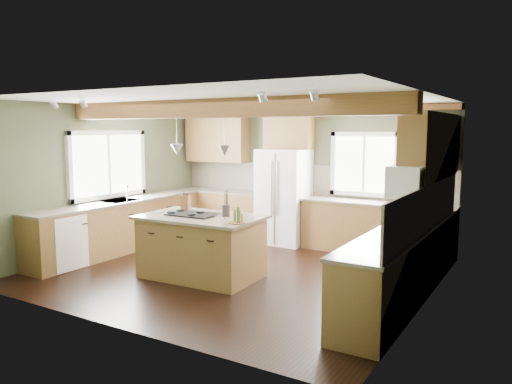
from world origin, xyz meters
The scene contains 37 objects.
floor centered at (0.00, 0.00, 0.00)m, with size 5.60×5.60×0.00m, color black.
ceiling centered at (0.00, 0.00, 2.60)m, with size 5.60×5.60×0.00m, color silver.
wall_back centered at (0.00, 2.50, 1.30)m, with size 5.60×5.60×0.00m, color #414B35.
wall_left centered at (-2.80, 0.00, 1.30)m, with size 5.00×5.00×0.00m, color #414B35.
wall_right centered at (2.80, 0.00, 1.30)m, with size 5.00×5.00×0.00m, color #414B35.
ceiling_beam centered at (0.00, -0.47, 2.47)m, with size 5.55×0.26×0.26m, color #583819.
soffit_trim centered at (0.00, 2.40, 2.54)m, with size 5.55×0.20×0.10m, color #583819.
backsplash_back centered at (0.00, 2.48, 1.21)m, with size 5.58×0.03×0.58m, color brown.
backsplash_right centered at (2.78, 0.05, 1.21)m, with size 0.03×3.70×0.58m, color brown.
base_cab_back_left centered at (-1.79, 2.20, 0.44)m, with size 2.02×0.60×0.88m, color brown.
counter_back_left centered at (-1.79, 2.20, 0.90)m, with size 2.06×0.64×0.04m, color #463F33.
base_cab_back_right centered at (1.49, 2.20, 0.44)m, with size 2.62×0.60×0.88m, color brown.
counter_back_right centered at (1.49, 2.20, 0.90)m, with size 2.66×0.64×0.04m, color #463F33.
base_cab_left centered at (-2.50, 0.05, 0.44)m, with size 0.60×3.70×0.88m, color brown.
counter_left centered at (-2.50, 0.05, 0.90)m, with size 0.64×3.74×0.04m, color #463F33.
base_cab_right centered at (2.50, 0.05, 0.44)m, with size 0.60×3.70×0.88m, color brown.
counter_right centered at (2.50, 0.05, 0.90)m, with size 0.64×3.74×0.04m, color #463F33.
upper_cab_back_left centered at (-1.99, 2.33, 1.95)m, with size 1.40×0.35×0.90m, color brown.
upper_cab_over_fridge centered at (-0.30, 2.33, 2.15)m, with size 0.96×0.35×0.70m, color brown.
upper_cab_right centered at (2.62, 0.90, 1.95)m, with size 0.35×2.20×0.90m, color brown.
upper_cab_back_corner centered at (2.30, 2.33, 1.95)m, with size 0.90×0.35×0.90m, color brown.
window_left centered at (-2.78, 0.05, 1.55)m, with size 0.04×1.60×1.05m, color white.
window_back centered at (1.15, 2.48, 1.55)m, with size 1.10×0.04×1.00m, color white.
sink centered at (-2.50, 0.05, 0.91)m, with size 0.50×0.65×0.03m, color #262628.
faucet centered at (-2.32, 0.05, 1.05)m, with size 0.02×0.02×0.28m, color #B2B2B7.
dishwasher centered at (-2.49, -1.25, 0.43)m, with size 0.60×0.60×0.84m, color white.
oven centered at (2.49, -1.25, 0.43)m, with size 0.60×0.72×0.84m, color white.
microwave centered at (2.58, -0.05, 1.55)m, with size 0.40×0.70×0.38m, color white.
pendant_left centered at (-0.71, -0.49, 1.88)m, with size 0.18×0.18×0.16m, color #B2B2B7.
pendant_right centered at (0.11, -0.46, 1.88)m, with size 0.18×0.18×0.16m, color #B2B2B7.
refrigerator centered at (-0.30, 2.12, 0.90)m, with size 0.90×0.74×1.80m, color white.
island centered at (-0.30, -0.47, 0.44)m, with size 1.66×1.01×0.88m, color brown.
island_top centered at (-0.30, -0.47, 0.90)m, with size 1.77×1.12×0.04m, color #463F33.
cooktop centered at (-0.44, -0.48, 0.93)m, with size 0.72×0.48×0.02m, color black.
knife_block centered at (-0.85, -0.14, 1.03)m, with size 0.13×0.10×0.22m, color brown.
utensil_crock centered at (0.03, -0.31, 1.00)m, with size 0.13×0.13×0.17m, color #3F3933.
bottle_tray centered at (0.46, -0.69, 1.03)m, with size 0.23×0.23×0.21m, color brown, non-canonical shape.
Camera 1 is at (4.10, -6.23, 2.19)m, focal length 35.00 mm.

